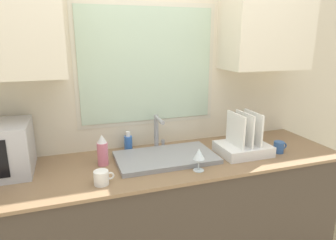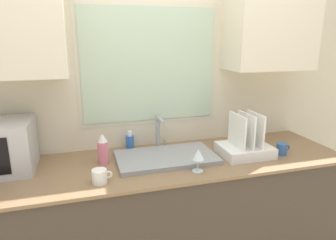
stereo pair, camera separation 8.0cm
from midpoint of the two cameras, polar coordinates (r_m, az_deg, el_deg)
name	(u,v)px [view 2 (the right image)]	position (r m, az deg, el deg)	size (l,w,h in m)	color
countertop	(163,221)	(2.18, 0.09, -18.71)	(2.44, 0.68, 0.90)	#42382D
wall_back	(150,75)	(2.12, -2.29, 8.54)	(6.00, 0.38, 2.60)	beige
sink_basin	(166,157)	(1.97, 0.82, -7.14)	(0.64, 0.37, 0.03)	gray
faucet	(159,130)	(2.10, -0.59, -1.85)	(0.08, 0.17, 0.25)	#99999E
dish_rack	(245,146)	(2.10, 15.50, -4.75)	(0.34, 0.27, 0.29)	white
spray_bottle	(103,149)	(1.92, -11.12, -5.54)	(0.07, 0.07, 0.20)	#D8728C
soap_bottle	(130,142)	(2.14, -6.21, -4.13)	(0.06, 0.06, 0.14)	blue
mug_near_sink	(100,176)	(1.70, -11.52, -10.47)	(0.11, 0.08, 0.08)	white
wine_glass	(198,155)	(1.79, 7.05, -6.68)	(0.07, 0.07, 0.14)	silver
mug_by_rack	(282,149)	(2.20, 21.84, -5.13)	(0.10, 0.07, 0.08)	#335999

